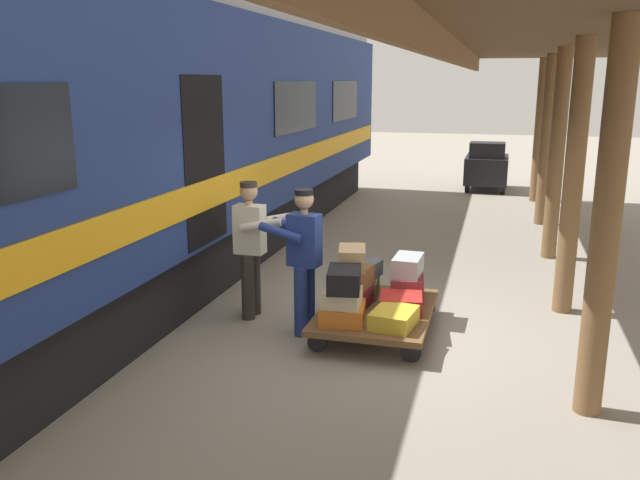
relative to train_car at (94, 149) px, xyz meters
The scene contains 19 objects.
ground_plane 4.22m from the train_car, behind, with size 60.00×60.00×0.00m, color gray.
platform_canopy 5.83m from the train_car, behind, with size 3.20×19.86×3.56m.
train_car is the anchor object (origin of this frame).
luggage_cart 4.03m from the train_car, behind, with size 1.27×1.83×0.29m.
suitcase_yellow_case 4.26m from the train_car, behind, with size 0.43×0.54×0.18m, color gold.
suitcase_burgundy_valise 4.24m from the train_car, behind, with size 0.39×0.53×0.28m, color maroon.
suitcase_olive_duffel 3.74m from the train_car, behind, with size 0.43×0.62×0.22m, color brown.
suitcase_maroon_trunk 3.70m from the train_car, behind, with size 0.38×0.62×0.24m, color maroon.
suitcase_orange_carryall 3.74m from the train_car, behind, with size 0.48×0.53×0.19m, color #CC6B23.
suitcase_red_plastic 4.23m from the train_car, behind, with size 0.48×0.48×0.19m, color #AD231E.
suitcase_cream_canvas 3.67m from the train_car, behind, with size 0.40×0.41×0.18m, color beige.
suitcase_brown_leather 3.60m from the train_car, behind, with size 0.37×0.54×0.24m, color brown.
suitcase_tan_vintage 3.51m from the train_car, behind, with size 0.30×0.49×0.25m, color tan.
suitcase_gray_aluminum 4.15m from the train_car, behind, with size 0.32×0.53×0.24m, color #9EA0A5.
suitcase_black_hardshell 3.61m from the train_car, behind, with size 0.35×0.53×0.24m, color black.
suitcase_slate_roller 3.64m from the train_car, behind, with size 0.44×0.39×0.19m, color #4C515B.
porter_in_overalls 3.00m from the train_car, behind, with size 0.70×0.49×1.70m.
porter_by_door 2.31m from the train_car, behind, with size 0.67×0.44×1.70m.
baggage_tug 11.91m from the train_car, 112.73° to the right, with size 1.12×1.71×1.30m.
Camera 1 is at (-1.19, 7.15, 2.89)m, focal length 36.75 mm.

